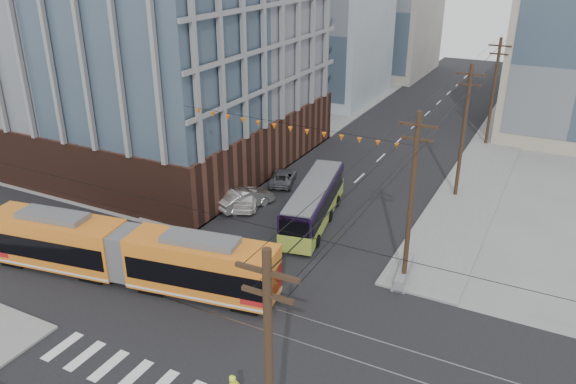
% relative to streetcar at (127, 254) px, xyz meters
% --- Properties ---
extents(ground, '(160.00, 160.00, 0.00)m').
position_rel_streetcar_xyz_m(ground, '(6.88, -3.58, -1.86)').
color(ground, slate).
extents(office_building, '(30.00, 25.00, 28.60)m').
position_rel_streetcar_xyz_m(office_building, '(-15.12, 19.42, 12.44)').
color(office_building, '#381E16').
rests_on(office_building, ground).
extents(bg_bldg_nw_near, '(18.00, 16.00, 18.00)m').
position_rel_streetcar_xyz_m(bg_bldg_nw_near, '(-10.12, 48.42, 7.14)').
color(bg_bldg_nw_near, '#8C99A5').
rests_on(bg_bldg_nw_near, ground).
extents(bg_bldg_nw_far, '(16.00, 18.00, 20.00)m').
position_rel_streetcar_xyz_m(bg_bldg_nw_far, '(-7.12, 68.42, 8.14)').
color(bg_bldg_nw_far, gray).
rests_on(bg_bldg_nw_far, ground).
extents(utility_pole_far, '(0.30, 0.30, 11.00)m').
position_rel_streetcar_xyz_m(utility_pole_far, '(15.38, 52.42, 3.64)').
color(utility_pole_far, black).
rests_on(utility_pole_far, ground).
extents(streetcar, '(19.47, 5.74, 3.72)m').
position_rel_streetcar_xyz_m(streetcar, '(0.00, 0.00, 0.00)').
color(streetcar, orange).
rests_on(streetcar, ground).
extents(city_bus, '(4.46, 11.28, 3.12)m').
position_rel_streetcar_xyz_m(city_bus, '(6.86, 12.58, -0.30)').
color(city_bus, black).
rests_on(city_bus, ground).
extents(parked_car_silver, '(3.43, 5.08, 1.59)m').
position_rel_streetcar_xyz_m(parked_car_silver, '(0.94, 12.35, -1.07)').
color(parked_car_silver, '#B1B1B1').
rests_on(parked_car_silver, ground).
extents(parked_car_white, '(3.44, 5.16, 1.39)m').
position_rel_streetcar_xyz_m(parked_car_white, '(0.90, 12.86, -1.16)').
color(parked_car_white, silver).
rests_on(parked_car_white, ground).
extents(parked_car_grey, '(3.22, 4.71, 1.20)m').
position_rel_streetcar_xyz_m(parked_car_grey, '(1.32, 18.16, -1.26)').
color(parked_car_grey, '#50515A').
rests_on(parked_car_grey, ground).
extents(jersey_barrier, '(1.27, 3.91, 0.77)m').
position_rel_streetcar_xyz_m(jersey_barrier, '(15.18, 8.15, -1.47)').
color(jersey_barrier, slate).
rests_on(jersey_barrier, ground).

